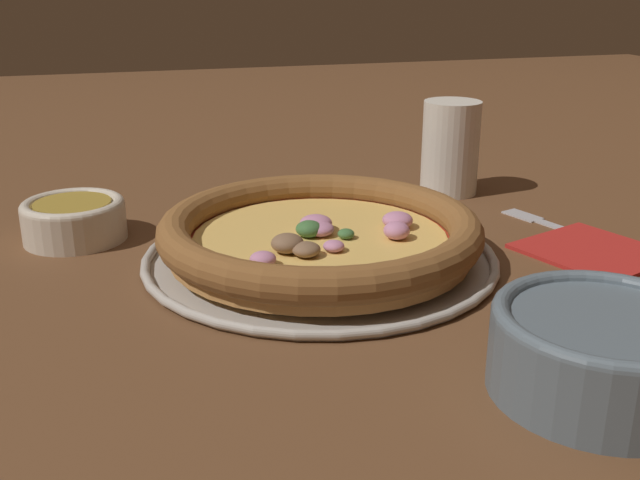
# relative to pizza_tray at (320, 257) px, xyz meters

# --- Properties ---
(ground_plane) EXTENTS (3.00, 3.00, 0.00)m
(ground_plane) POSITION_rel_pizza_tray_xyz_m (0.00, 0.00, -0.00)
(ground_plane) COLOR brown
(pizza_tray) EXTENTS (0.34, 0.34, 0.01)m
(pizza_tray) POSITION_rel_pizza_tray_xyz_m (0.00, 0.00, 0.00)
(pizza_tray) COLOR #B7B2A8
(pizza_tray) RESTS_ON ground_plane
(pizza) EXTENTS (0.31, 0.31, 0.04)m
(pizza) POSITION_rel_pizza_tray_xyz_m (0.00, -0.00, 0.02)
(pizza) COLOR #BC7F42
(pizza) RESTS_ON pizza_tray
(bowl_near) EXTENTS (0.11, 0.11, 0.04)m
(bowl_near) POSITION_rel_pizza_tray_xyz_m (-0.23, 0.13, 0.02)
(bowl_near) COLOR beige
(bowl_near) RESTS_ON ground_plane
(bowl_far) EXTENTS (0.15, 0.15, 0.06)m
(bowl_far) POSITION_rel_pizza_tray_xyz_m (0.11, -0.28, 0.03)
(bowl_far) COLOR slate
(bowl_far) RESTS_ON ground_plane
(drinking_cup) EXTENTS (0.07, 0.07, 0.12)m
(drinking_cup) POSITION_rel_pizza_tray_xyz_m (0.22, 0.18, 0.05)
(drinking_cup) COLOR silver
(drinking_cup) RESTS_ON ground_plane
(napkin) EXTENTS (0.15, 0.16, 0.01)m
(napkin) POSITION_rel_pizza_tray_xyz_m (0.27, -0.05, -0.00)
(napkin) COLOR #B2231E
(napkin) RESTS_ON ground_plane
(fork) EXTENTS (0.07, 0.17, 0.00)m
(fork) POSITION_rel_pizza_tray_xyz_m (0.28, 0.02, -0.00)
(fork) COLOR #B7B7BC
(fork) RESTS_ON ground_plane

